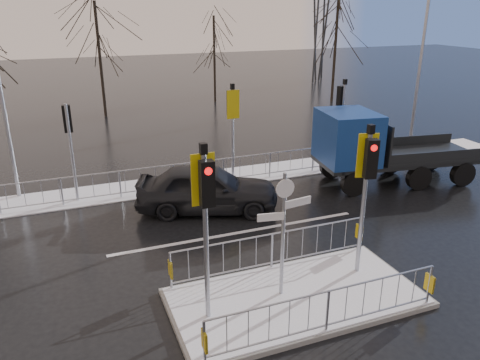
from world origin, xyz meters
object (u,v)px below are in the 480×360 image
object	(u,v)px
traffic_island	(296,286)
street_lamp_left	(0,73)
street_lamp_right	(422,59)
car_far_lane	(207,188)
flatbed_truck	(368,146)

from	to	relation	value
traffic_island	street_lamp_left	world-z (taller)	street_lamp_left
street_lamp_right	street_lamp_left	xyz separation A→B (m)	(-17.00, 1.00, 0.10)
street_lamp_right	street_lamp_left	size ratio (longest dim) A/B	0.98
street_lamp_right	street_lamp_left	distance (m)	17.03
traffic_island	street_lamp_left	size ratio (longest dim) A/B	0.73
car_far_lane	street_lamp_left	world-z (taller)	street_lamp_left
flatbed_truck	street_lamp_left	xyz separation A→B (m)	(-12.61, 3.57, 2.93)
flatbed_truck	car_far_lane	bearing A→B (deg)	-178.77
traffic_island	flatbed_truck	xyz separation A→B (m)	(6.20, 5.92, 1.17)
car_far_lane	flatbed_truck	xyz separation A→B (m)	(6.55, 0.14, 0.75)
flatbed_truck	street_lamp_right	size ratio (longest dim) A/B	0.83
traffic_island	car_far_lane	distance (m)	5.81
car_far_lane	street_lamp_right	distance (m)	11.82
street_lamp_left	street_lamp_right	bearing A→B (deg)	-3.37
traffic_island	street_lamp_left	bearing A→B (deg)	124.07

